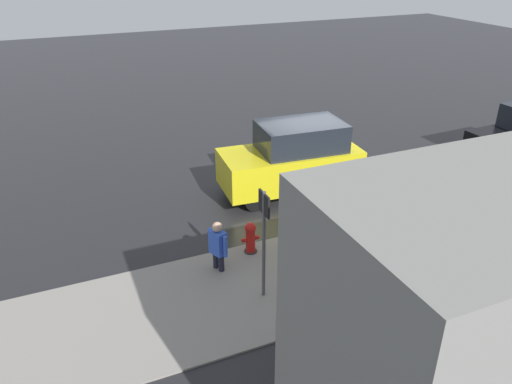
{
  "coord_description": "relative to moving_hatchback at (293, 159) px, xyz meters",
  "views": [
    {
      "loc": [
        6.93,
        11.95,
        6.51
      ],
      "look_at": [
        2.54,
        1.71,
        0.9
      ],
      "focal_mm": 35.0,
      "sensor_mm": 36.0,
      "label": 1
    }
  ],
  "objects": [
    {
      "name": "ground_plane",
      "position": [
        -0.86,
        -0.43,
        -1.03
      ],
      "size": [
        60.0,
        60.0,
        0.0
      ],
      "primitive_type": "plane",
      "color": "black"
    },
    {
      "name": "kerb_strip",
      "position": [
        -0.86,
        3.77,
        -1.01
      ],
      "size": [
        24.0,
        3.2,
        0.04
      ],
      "primitive_type": "cube",
      "color": "gray",
      "rests_on": "ground"
    },
    {
      "name": "moving_hatchback",
      "position": [
        0.0,
        0.0,
        0.0
      ],
      "size": [
        4.02,
        1.99,
        2.06
      ],
      "color": "yellow",
      "rests_on": "ground"
    },
    {
      "name": "fire_hydrant",
      "position": [
        2.34,
        2.49,
        -0.63
      ],
      "size": [
        0.42,
        0.31,
        0.8
      ],
      "color": "red",
      "rests_on": "ground"
    },
    {
      "name": "pedestrian",
      "position": [
        3.25,
        2.85,
        -0.34
      ],
      "size": [
        0.36,
        0.54,
        1.22
      ],
      "color": "blue",
      "rests_on": "ground"
    },
    {
      "name": "metal_railing",
      "position": [
        -2.26,
        5.22,
        -0.3
      ],
      "size": [
        10.31,
        0.04,
        1.05
      ],
      "color": "#B7BABF",
      "rests_on": "ground"
    },
    {
      "name": "sign_post",
      "position": [
        2.71,
        4.06,
        0.55
      ],
      "size": [
        0.07,
        0.44,
        2.4
      ],
      "color": "#4C4C51",
      "rests_on": "ground"
    }
  ]
}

